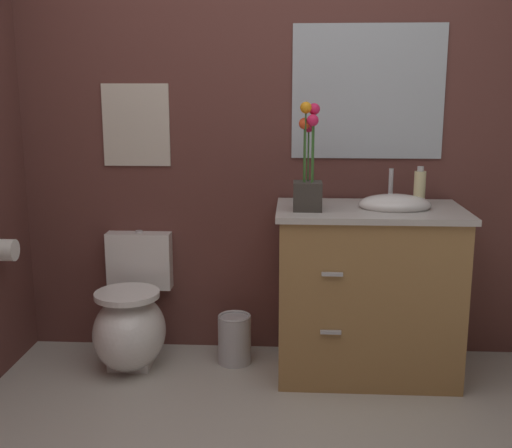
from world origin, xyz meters
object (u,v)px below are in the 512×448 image
object	(u,v)px
trash_bin	(235,339)
wall_poster	(136,125)
toilet	(132,321)
soap_bottle	(420,188)
flower_vase	(308,177)
wall_mirror	(368,92)
toilet_paper_roll	(5,250)
vanity_cabinet	(368,290)

from	to	relation	value
trash_bin	wall_poster	size ratio (longest dim) A/B	0.61
toilet	soap_bottle	world-z (taller)	soap_bottle
flower_vase	wall_mirror	bearing A→B (deg)	49.25
toilet_paper_roll	toilet	bearing A→B (deg)	18.90
vanity_cabinet	trash_bin	bearing A→B (deg)	173.92
flower_vase	soap_bottle	bearing A→B (deg)	14.15
vanity_cabinet	flower_vase	xyz separation A→B (m)	(-0.32, -0.07, 0.59)
toilet	wall_mirror	distance (m)	1.76
vanity_cabinet	soap_bottle	size ratio (longest dim) A/B	5.25
vanity_cabinet	toilet_paper_roll	world-z (taller)	vanity_cabinet
vanity_cabinet	trash_bin	xyz separation A→B (m)	(-0.70, 0.07, -0.32)
toilet	trash_bin	bearing A→B (deg)	4.98
flower_vase	toilet_paper_roll	bearing A→B (deg)	-176.36
vanity_cabinet	soap_bottle	bearing A→B (deg)	15.53
trash_bin	wall_mirror	xyz separation A→B (m)	(0.70, 0.22, 1.31)
flower_vase	trash_bin	xyz separation A→B (m)	(-0.38, 0.15, -0.91)
trash_bin	toilet_paper_roll	world-z (taller)	toilet_paper_roll
soap_bottle	trash_bin	bearing A→B (deg)	179.68
soap_bottle	toilet_paper_roll	xyz separation A→B (m)	(-2.07, -0.24, -0.29)
wall_mirror	trash_bin	bearing A→B (deg)	-162.51
flower_vase	wall_poster	distance (m)	1.03
flower_vase	toilet	bearing A→B (deg)	173.83
toilet	trash_bin	distance (m)	0.56
soap_bottle	toilet	bearing A→B (deg)	-178.37
soap_bottle	wall_poster	size ratio (longest dim) A/B	0.46
vanity_cabinet	trash_bin	world-z (taller)	vanity_cabinet
vanity_cabinet	toilet_paper_roll	distance (m)	1.85
vanity_cabinet	flower_vase	size ratio (longest dim) A/B	2.02
toilet_paper_roll	vanity_cabinet	bearing A→B (deg)	5.32
flower_vase	soap_bottle	size ratio (longest dim) A/B	2.60
vanity_cabinet	wall_poster	distance (m)	1.52
vanity_cabinet	wall_mirror	xyz separation A→B (m)	(-0.00, 0.29, 1.00)
toilet	flower_vase	distance (m)	1.23
vanity_cabinet	flower_vase	distance (m)	0.68
toilet	soap_bottle	distance (m)	1.67
soap_bottle	trash_bin	size ratio (longest dim) A/B	0.74
toilet	soap_bottle	bearing A→B (deg)	1.63
soap_bottle	toilet_paper_roll	world-z (taller)	soap_bottle
vanity_cabinet	wall_mirror	distance (m)	1.04
flower_vase	toilet_paper_roll	xyz separation A→B (m)	(-1.50, -0.10, -0.37)
flower_vase	trash_bin	world-z (taller)	flower_vase
toilet	vanity_cabinet	size ratio (longest dim) A/B	0.65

